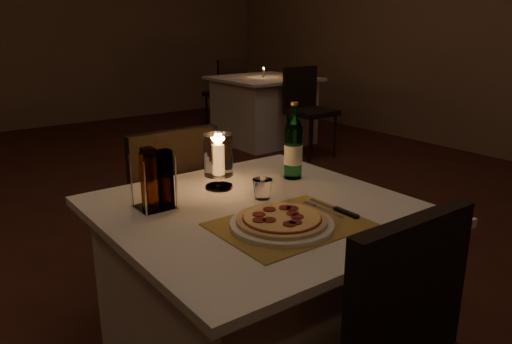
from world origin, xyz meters
TOP-DOWN VIEW (x-y plane):
  - floor at (0.00, 0.00)m, footprint 8.00×10.00m
  - main_table at (0.04, -0.60)m, footprint 1.00×1.00m
  - chair_far at (0.04, 0.11)m, footprint 0.42×0.42m
  - placemat at (0.02, -0.78)m, footprint 0.45×0.34m
  - plate at (-0.01, -0.78)m, footprint 0.32×0.32m
  - pizza at (-0.01, -0.78)m, footprint 0.28×0.28m
  - fork at (0.18, -0.75)m, footprint 0.02×0.18m
  - knife at (0.22, -0.81)m, footprint 0.02×0.22m
  - tumbler at (0.10, -0.54)m, footprint 0.07×0.07m
  - water_bottle at (0.35, -0.42)m, footprint 0.07×0.07m
  - hurricane_candle at (0.04, -0.35)m, footprint 0.11×0.11m
  - cruet_caddy at (-0.25, -0.41)m, footprint 0.12×0.12m
  - neighbor_table_right at (2.51, 2.60)m, footprint 1.00×1.00m
  - neighbor_chair_ra at (2.51, 1.88)m, footprint 0.42×0.42m
  - neighbor_chair_rb at (2.51, 3.31)m, footprint 0.42×0.42m
  - neighbor_candle_right at (2.51, 2.60)m, footprint 0.03×0.03m

SIDE VIEW (x-z plane):
  - floor at x=0.00m, z-range -0.02..0.00m
  - main_table at x=0.04m, z-range 0.00..0.74m
  - neighbor_table_right at x=2.51m, z-range 0.00..0.74m
  - chair_far at x=0.04m, z-range 0.10..1.00m
  - neighbor_chair_ra at x=2.51m, z-range 0.10..1.00m
  - neighbor_chair_rb at x=2.51m, z-range 0.10..1.00m
  - placemat at x=0.02m, z-range 0.74..0.74m
  - fork at x=0.18m, z-range 0.74..0.75m
  - knife at x=0.22m, z-range 0.74..0.76m
  - plate at x=-0.01m, z-range 0.74..0.76m
  - pizza at x=-0.01m, z-range 0.76..0.78m
  - tumbler at x=0.10m, z-range 0.74..0.81m
  - neighbor_candle_right at x=2.51m, z-range 0.73..0.84m
  - cruet_caddy at x=-0.25m, z-range 0.73..0.94m
  - hurricane_candle at x=0.04m, z-range 0.76..0.97m
  - water_bottle at x=0.35m, z-range 0.71..1.02m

